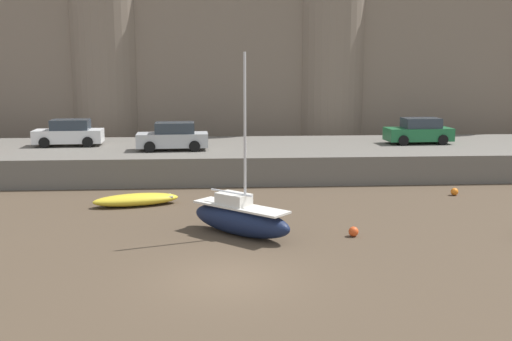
{
  "coord_description": "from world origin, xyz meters",
  "views": [
    {
      "loc": [
        -0.36,
        -17.58,
        6.5
      ],
      "look_at": [
        1.17,
        4.97,
        2.5
      ],
      "focal_mm": 42.0,
      "sensor_mm": 36.0,
      "label": 1
    }
  ],
  "objects_px": {
    "car_quay_west": "(173,137)",
    "mooring_buoy_off_centre": "(353,232)",
    "car_quay_centre_east": "(419,131)",
    "mooring_buoy_mid_mud": "(454,192)",
    "car_quay_centre_west": "(69,133)",
    "sailboat_near_channel_right": "(240,218)",
    "rowboat_midflat_centre": "(136,199)"
  },
  "relations": [
    {
      "from": "rowboat_midflat_centre",
      "to": "mooring_buoy_mid_mud",
      "type": "xyz_separation_m",
      "value": [
        15.75,
        1.17,
        -0.11
      ]
    },
    {
      "from": "sailboat_near_channel_right",
      "to": "mooring_buoy_off_centre",
      "type": "relative_size",
      "value": 18.06
    },
    {
      "from": "car_quay_centre_west",
      "to": "mooring_buoy_off_centre",
      "type": "bearing_deg",
      "value": -47.2
    },
    {
      "from": "sailboat_near_channel_right",
      "to": "rowboat_midflat_centre",
      "type": "distance_m",
      "value": 7.01
    },
    {
      "from": "sailboat_near_channel_right",
      "to": "rowboat_midflat_centre",
      "type": "relative_size",
      "value": 1.69
    },
    {
      "from": "sailboat_near_channel_right",
      "to": "car_quay_centre_east",
      "type": "bearing_deg",
      "value": 50.46
    },
    {
      "from": "mooring_buoy_mid_mud",
      "to": "car_quay_centre_west",
      "type": "bearing_deg",
      "value": 158.05
    },
    {
      "from": "mooring_buoy_off_centre",
      "to": "car_quay_centre_east",
      "type": "distance_m",
      "value": 16.9
    },
    {
      "from": "mooring_buoy_off_centre",
      "to": "car_quay_centre_west",
      "type": "relative_size",
      "value": 0.09
    },
    {
      "from": "mooring_buoy_off_centre",
      "to": "mooring_buoy_mid_mud",
      "type": "distance_m",
      "value": 9.67
    },
    {
      "from": "sailboat_near_channel_right",
      "to": "car_quay_centre_west",
      "type": "bearing_deg",
      "value": 123.67
    },
    {
      "from": "sailboat_near_channel_right",
      "to": "car_quay_centre_east",
      "type": "relative_size",
      "value": 1.67
    },
    {
      "from": "rowboat_midflat_centre",
      "to": "mooring_buoy_off_centre",
      "type": "distance_m",
      "value": 10.66
    },
    {
      "from": "rowboat_midflat_centre",
      "to": "car_quay_centre_east",
      "type": "bearing_deg",
      "value": 29.06
    },
    {
      "from": "sailboat_near_channel_right",
      "to": "rowboat_midflat_centre",
      "type": "height_order",
      "value": "sailboat_near_channel_right"
    },
    {
      "from": "car_quay_west",
      "to": "mooring_buoy_off_centre",
      "type": "bearing_deg",
      "value": -59.36
    },
    {
      "from": "car_quay_centre_west",
      "to": "car_quay_west",
      "type": "relative_size",
      "value": 1.0
    },
    {
      "from": "car_quay_centre_west",
      "to": "car_quay_west",
      "type": "distance_m",
      "value": 6.92
    },
    {
      "from": "mooring_buoy_mid_mud",
      "to": "car_quay_centre_east",
      "type": "bearing_deg",
      "value": 84.16
    },
    {
      "from": "sailboat_near_channel_right",
      "to": "rowboat_midflat_centre",
      "type": "xyz_separation_m",
      "value": [
        -4.66,
        5.23,
        -0.39
      ]
    },
    {
      "from": "car_quay_centre_west",
      "to": "car_quay_centre_east",
      "type": "height_order",
      "value": "same"
    },
    {
      "from": "car_quay_west",
      "to": "car_quay_centre_east",
      "type": "bearing_deg",
      "value": 7.13
    },
    {
      "from": "mooring_buoy_mid_mud",
      "to": "car_quay_centre_east",
      "type": "height_order",
      "value": "car_quay_centre_east"
    },
    {
      "from": "rowboat_midflat_centre",
      "to": "car_quay_west",
      "type": "relative_size",
      "value": 0.99
    },
    {
      "from": "car_quay_centre_west",
      "to": "car_quay_centre_east",
      "type": "bearing_deg",
      "value": -1.11
    },
    {
      "from": "mooring_buoy_off_centre",
      "to": "car_quay_west",
      "type": "bearing_deg",
      "value": 120.64
    },
    {
      "from": "mooring_buoy_off_centre",
      "to": "car_quay_centre_east",
      "type": "xyz_separation_m",
      "value": [
        7.59,
        14.94,
        2.17
      ]
    },
    {
      "from": "car_quay_centre_east",
      "to": "car_quay_west",
      "type": "height_order",
      "value": "same"
    },
    {
      "from": "rowboat_midflat_centre",
      "to": "sailboat_near_channel_right",
      "type": "bearing_deg",
      "value": -48.31
    },
    {
      "from": "mooring_buoy_mid_mud",
      "to": "car_quay_centre_west",
      "type": "height_order",
      "value": "car_quay_centre_west"
    },
    {
      "from": "rowboat_midflat_centre",
      "to": "mooring_buoy_off_centre",
      "type": "xyz_separation_m",
      "value": [
        8.99,
        -5.74,
        -0.1
      ]
    },
    {
      "from": "car_quay_centre_east",
      "to": "mooring_buoy_mid_mud",
      "type": "bearing_deg",
      "value": -95.84
    }
  ]
}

